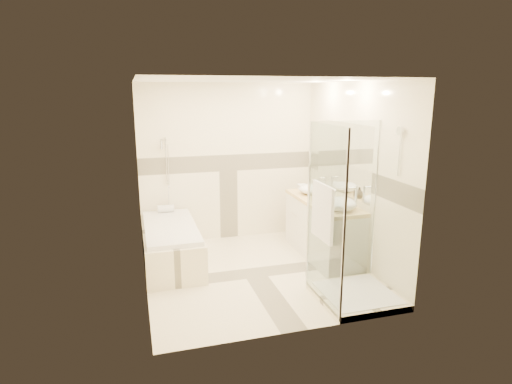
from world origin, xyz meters
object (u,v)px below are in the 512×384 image
object	(u,v)px
bathtub	(171,242)
amenity_bottle_a	(321,194)
vessel_sink_far	(340,204)
amenity_bottle_b	(324,195)
vanity	(323,228)
shower_enclosure	(346,257)
vessel_sink_near	(311,189)

from	to	relation	value
bathtub	amenity_bottle_a	xyz separation A→B (m)	(2.13, -0.29, 0.62)
vessel_sink_far	amenity_bottle_a	distance (m)	0.60
vessel_sink_far	amenity_bottle_b	xyz separation A→B (m)	(0.00, 0.50, -0.00)
vanity	bathtub	bearing A→B (deg)	170.75
vanity	amenity_bottle_b	distance (m)	0.51
bathtub	shower_enclosure	size ratio (longest dim) A/B	0.83
shower_enclosure	vessel_sink_near	size ratio (longest dim) A/B	5.34
vessel_sink_near	vessel_sink_far	world-z (taller)	vessel_sink_far
shower_enclosure	vessel_sink_near	distance (m)	1.75
bathtub	vanity	bearing A→B (deg)	-9.25
vanity	vessel_sink_near	distance (m)	0.64
vessel_sink_near	vessel_sink_far	xyz separation A→B (m)	(0.00, -0.94, 0.01)
amenity_bottle_b	vessel_sink_far	bearing A→B (deg)	-90.00
vanity	amenity_bottle_a	xyz separation A→B (m)	(-0.02, 0.06, 0.50)
shower_enclosure	amenity_bottle_a	xyz separation A→B (m)	(0.27, 1.33, 0.42)
vanity	amenity_bottle_b	xyz separation A→B (m)	(-0.02, -0.04, 0.51)
shower_enclosure	amenity_bottle_b	size ratio (longest dim) A/B	12.45
vanity	amenity_bottle_b	size ratio (longest dim) A/B	9.89
shower_enclosure	vessel_sink_far	distance (m)	0.89
bathtub	vessel_sink_near	size ratio (longest dim) A/B	4.45
vanity	shower_enclosure	world-z (taller)	shower_enclosure
vessel_sink_far	amenity_bottle_a	bearing A→B (deg)	90.00
shower_enclosure	bathtub	bearing A→B (deg)	138.90
vanity	vessel_sink_near	size ratio (longest dim) A/B	4.24
vanity	vessel_sink_far	world-z (taller)	vessel_sink_far
amenity_bottle_a	bathtub	bearing A→B (deg)	172.29
amenity_bottle_b	amenity_bottle_a	bearing A→B (deg)	90.00
amenity_bottle_a	amenity_bottle_b	world-z (taller)	amenity_bottle_b
vessel_sink_near	amenity_bottle_b	world-z (taller)	amenity_bottle_b
vanity	shower_enclosure	size ratio (longest dim) A/B	0.79
vessel_sink_far	vessel_sink_near	bearing A→B (deg)	90.00
bathtub	shower_enclosure	bearing A→B (deg)	-41.10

